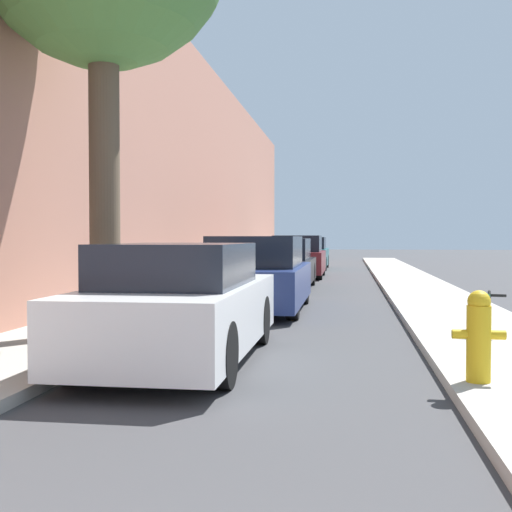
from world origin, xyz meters
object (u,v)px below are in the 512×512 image
object	(u,v)px
parked_car_teal	(309,254)
bicycle	(489,316)
parked_car_maroon	(298,258)
parked_car_black	(281,265)
fire_hydrant	(479,335)
parked_car_navy	(258,276)
parked_car_white	(182,305)

from	to	relation	value
parked_car_teal	bicycle	distance (m)	21.19
parked_car_maroon	parked_car_teal	xyz separation A→B (m)	(0.03, 6.16, -0.03)
parked_car_black	parked_car_teal	world-z (taller)	parked_car_teal
fire_hydrant	parked_car_black	bearing A→B (deg)	104.66
parked_car_maroon	bicycle	bearing A→B (deg)	-76.06
parked_car_navy	parked_car_maroon	size ratio (longest dim) A/B	1.10
parked_car_black	parked_car_maroon	world-z (taller)	parked_car_maroon
parked_car_teal	parked_car_white	bearing A→B (deg)	-90.41
bicycle	parked_car_white	bearing A→B (deg)	-148.56
parked_car_black	parked_car_maroon	size ratio (longest dim) A/B	1.11
fire_hydrant	bicycle	size ratio (longest dim) A/B	0.57
bicycle	parked_car_black	bearing A→B (deg)	123.76
fire_hydrant	bicycle	bearing A→B (deg)	76.22
parked_car_teal	bicycle	size ratio (longest dim) A/B	3.09
parked_car_white	parked_car_teal	world-z (taller)	parked_car_teal
parked_car_white	bicycle	size ratio (longest dim) A/B	2.83
parked_car_black	parked_car_teal	distance (m)	11.45
parked_car_navy	bicycle	xyz separation A→B (m)	(3.62, -4.00, -0.26)
parked_car_black	bicycle	xyz separation A→B (m)	(3.73, -9.42, -0.24)
fire_hydrant	parked_car_navy	bearing A→B (deg)	114.91
fire_hydrant	parked_car_teal	bearing A→B (deg)	97.35
parked_car_black	bicycle	distance (m)	10.13
parked_car_black	fire_hydrant	world-z (taller)	parked_car_black
parked_car_black	fire_hydrant	bearing A→B (deg)	-75.34
bicycle	parked_car_teal	bearing A→B (deg)	112.03
fire_hydrant	bicycle	distance (m)	2.57
parked_car_teal	fire_hydrant	world-z (taller)	parked_car_teal
parked_car_black	fire_hydrant	distance (m)	12.31
parked_car_white	parked_car_navy	world-z (taller)	parked_car_navy
parked_car_navy	bicycle	distance (m)	5.40
parked_car_white	parked_car_navy	xyz separation A→B (m)	(0.16, 5.32, 0.03)
parked_car_black	fire_hydrant	xyz separation A→B (m)	(3.12, -11.91, -0.12)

